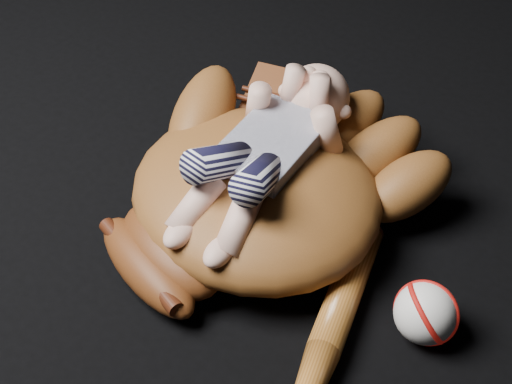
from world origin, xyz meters
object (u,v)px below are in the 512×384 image
at_px(baseball_glove, 256,184).
at_px(baseball, 426,313).
at_px(newborn_baby, 260,153).
at_px(baseball_bat, 317,368).

bearing_deg(baseball_glove, baseball, 11.87).
distance_m(baseball_glove, baseball, 0.30).
height_order(baseball_glove, baseball, baseball_glove).
xyz_separation_m(newborn_baby, baseball, (0.29, -0.03, -0.10)).
height_order(baseball_glove, newborn_baby, newborn_baby).
bearing_deg(newborn_baby, baseball_bat, -44.21).
distance_m(baseball_bat, baseball, 0.16).
bearing_deg(baseball_bat, baseball_glove, 143.60).
bearing_deg(newborn_baby, baseball, -11.89).
relative_size(baseball_bat, baseball, 5.89).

